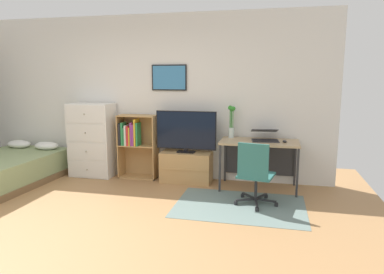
{
  "coord_description": "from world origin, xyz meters",
  "views": [
    {
      "loc": [
        2.07,
        -3.21,
        1.69
      ],
      "look_at": [
        0.98,
        1.5,
        0.86
      ],
      "focal_mm": 32.82,
      "sensor_mm": 36.0,
      "label": 1
    }
  ],
  "objects_px": {
    "television": "(186,132)",
    "desk": "(259,149)",
    "bookshelf": "(135,141)",
    "bed": "(4,170)",
    "bamboo_vase": "(231,120)",
    "tv_stand": "(186,167)",
    "office_chair": "(255,172)",
    "computer_mouse": "(285,141)",
    "dresser": "(92,140)",
    "laptop": "(265,136)"
  },
  "relations": [
    {
      "from": "dresser",
      "to": "television",
      "type": "distance_m",
      "value": 1.67
    },
    {
      "from": "dresser",
      "to": "laptop",
      "type": "distance_m",
      "value": 2.89
    },
    {
      "from": "bookshelf",
      "to": "laptop",
      "type": "distance_m",
      "value": 2.14
    },
    {
      "from": "dresser",
      "to": "computer_mouse",
      "type": "distance_m",
      "value": 3.18
    },
    {
      "from": "bed",
      "to": "tv_stand",
      "type": "xyz_separation_m",
      "value": [
        2.82,
        0.76,
        0.02
      ]
    },
    {
      "from": "bookshelf",
      "to": "television",
      "type": "relative_size",
      "value": 1.09
    },
    {
      "from": "dresser",
      "to": "computer_mouse",
      "type": "height_order",
      "value": "dresser"
    },
    {
      "from": "office_chair",
      "to": "laptop",
      "type": "relative_size",
      "value": 1.82
    },
    {
      "from": "television",
      "to": "desk",
      "type": "xyz_separation_m",
      "value": [
        1.16,
        -0.01,
        -0.22
      ]
    },
    {
      "from": "tv_stand",
      "to": "bookshelf",
      "type": "bearing_deg",
      "value": 176.72
    },
    {
      "from": "dresser",
      "to": "television",
      "type": "relative_size",
      "value": 1.28
    },
    {
      "from": "television",
      "to": "laptop",
      "type": "xyz_separation_m",
      "value": [
        1.23,
        -0.0,
        -0.02
      ]
    },
    {
      "from": "computer_mouse",
      "to": "laptop",
      "type": "bearing_deg",
      "value": 158.47
    },
    {
      "from": "office_chair",
      "to": "computer_mouse",
      "type": "relative_size",
      "value": 8.27
    },
    {
      "from": "desk",
      "to": "office_chair",
      "type": "xyz_separation_m",
      "value": [
        -0.02,
        -0.84,
        -0.15
      ]
    },
    {
      "from": "tv_stand",
      "to": "office_chair",
      "type": "bearing_deg",
      "value": -37.44
    },
    {
      "from": "laptop",
      "to": "dresser",
      "type": "bearing_deg",
      "value": 172.39
    },
    {
      "from": "tv_stand",
      "to": "bamboo_vase",
      "type": "xyz_separation_m",
      "value": [
        0.71,
        0.09,
        0.77
      ]
    },
    {
      "from": "desk",
      "to": "bamboo_vase",
      "type": "relative_size",
      "value": 2.28
    },
    {
      "from": "bookshelf",
      "to": "computer_mouse",
      "type": "distance_m",
      "value": 2.44
    },
    {
      "from": "television",
      "to": "laptop",
      "type": "distance_m",
      "value": 1.23
    },
    {
      "from": "bed",
      "to": "computer_mouse",
      "type": "distance_m",
      "value": 4.42
    },
    {
      "from": "bookshelf",
      "to": "desk",
      "type": "distance_m",
      "value": 2.06
    },
    {
      "from": "laptop",
      "to": "bamboo_vase",
      "type": "bearing_deg",
      "value": 159.57
    },
    {
      "from": "computer_mouse",
      "to": "bookshelf",
      "type": "bearing_deg",
      "value": 175.43
    },
    {
      "from": "dresser",
      "to": "television",
      "type": "height_order",
      "value": "dresser"
    },
    {
      "from": "television",
      "to": "office_chair",
      "type": "distance_m",
      "value": 1.47
    },
    {
      "from": "bookshelf",
      "to": "tv_stand",
      "type": "distance_m",
      "value": 0.98
    },
    {
      "from": "bookshelf",
      "to": "bamboo_vase",
      "type": "bearing_deg",
      "value": 1.52
    },
    {
      "from": "desk",
      "to": "office_chair",
      "type": "bearing_deg",
      "value": -91.4
    },
    {
      "from": "laptop",
      "to": "desk",
      "type": "bearing_deg",
      "value": 177.13
    },
    {
      "from": "dresser",
      "to": "tv_stand",
      "type": "distance_m",
      "value": 1.7
    },
    {
      "from": "laptop",
      "to": "tv_stand",
      "type": "bearing_deg",
      "value": 171.37
    },
    {
      "from": "desk",
      "to": "bamboo_vase",
      "type": "xyz_separation_m",
      "value": [
        -0.45,
        0.13,
        0.41
      ]
    },
    {
      "from": "television",
      "to": "desk",
      "type": "height_order",
      "value": "television"
    },
    {
      "from": "tv_stand",
      "to": "computer_mouse",
      "type": "distance_m",
      "value": 1.61
    },
    {
      "from": "laptop",
      "to": "bookshelf",
      "type": "bearing_deg",
      "value": 170.52
    },
    {
      "from": "desk",
      "to": "bamboo_vase",
      "type": "height_order",
      "value": "bamboo_vase"
    },
    {
      "from": "bed",
      "to": "bamboo_vase",
      "type": "bearing_deg",
      "value": 15.56
    },
    {
      "from": "tv_stand",
      "to": "computer_mouse",
      "type": "relative_size",
      "value": 7.84
    },
    {
      "from": "tv_stand",
      "to": "desk",
      "type": "xyz_separation_m",
      "value": [
        1.16,
        -0.03,
        0.36
      ]
    },
    {
      "from": "bed",
      "to": "office_chair",
      "type": "xyz_separation_m",
      "value": [
        3.96,
        -0.11,
        0.23
      ]
    },
    {
      "from": "dresser",
      "to": "bookshelf",
      "type": "bearing_deg",
      "value": 5.08
    },
    {
      "from": "bookshelf",
      "to": "laptop",
      "type": "relative_size",
      "value": 2.25
    },
    {
      "from": "tv_stand",
      "to": "laptop",
      "type": "bearing_deg",
      "value": -1.27
    },
    {
      "from": "tv_stand",
      "to": "office_chair",
      "type": "relative_size",
      "value": 0.95
    },
    {
      "from": "computer_mouse",
      "to": "tv_stand",
      "type": "bearing_deg",
      "value": 174.67
    },
    {
      "from": "bed",
      "to": "office_chair",
      "type": "height_order",
      "value": "office_chair"
    },
    {
      "from": "television",
      "to": "bookshelf",
      "type": "bearing_deg",
      "value": 175.3
    },
    {
      "from": "bookshelf",
      "to": "computer_mouse",
      "type": "height_order",
      "value": "bookshelf"
    }
  ]
}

